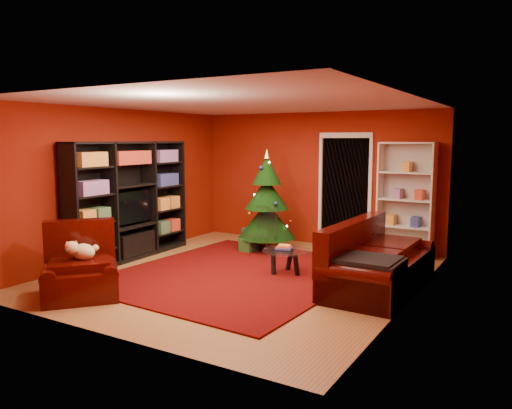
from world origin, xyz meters
The scene contains 18 objects.
floor centered at (0.00, 0.00, -0.03)m, with size 5.00×5.50×0.05m, color olive.
ceiling centered at (0.00, 0.00, 2.62)m, with size 5.00×5.50×0.05m, color silver.
wall_back centered at (0.00, 2.77, 1.30)m, with size 5.00×0.05×2.60m, color maroon.
wall_left centered at (-2.52, 0.00, 1.30)m, with size 0.05×5.50×2.60m, color maroon.
wall_right centered at (2.52, 0.00, 1.30)m, with size 0.05×5.50×2.60m, color maroon.
doorway centered at (0.60, 2.73, 1.05)m, with size 1.06×0.60×2.16m, color black, non-canonical shape.
rug centered at (-0.09, 0.01, 0.01)m, with size 3.35×3.91×0.02m, color #550706.
media_unit centered at (-2.27, -0.06, 1.02)m, with size 0.41×2.66×2.04m, color black, non-canonical shape.
christmas_tree centered at (-0.56, 1.73, 0.92)m, with size 1.07×1.07×1.91m, color black, non-canonical shape.
gift_box_teal centered at (-1.11, 2.13, 0.15)m, with size 0.30×0.30×0.30m, color #1E616B.
gift_box_green centered at (-0.75, 1.38, 0.13)m, with size 0.26×0.26×0.26m, color #1F531D.
gift_box_red centered at (-1.05, 2.48, 0.10)m, with size 0.21×0.21×0.21m, color maroon.
white_bookshelf centered at (1.80, 2.57, 1.01)m, with size 0.96×0.35×2.08m, color white, non-canonical shape.
armchair centered at (-1.28, -1.99, 0.40)m, with size 1.02×1.02×0.79m, color black, non-canonical shape.
dog centered at (-1.28, -1.92, 0.59)m, with size 0.40×0.30×0.26m, color beige, non-canonical shape.
sofa centered at (2.02, 0.36, 0.48)m, with size 2.22×1.00×0.95m, color black, non-canonical shape.
coffee_table centered at (0.56, 0.37, 0.20)m, with size 0.75×0.75×0.47m, color gray, non-canonical shape.
acrylic_chair centered at (-0.34, 1.21, 0.40)m, with size 0.41×0.45×0.80m, color #66605B, non-canonical shape.
Camera 1 is at (3.97, -6.32, 2.07)m, focal length 35.00 mm.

